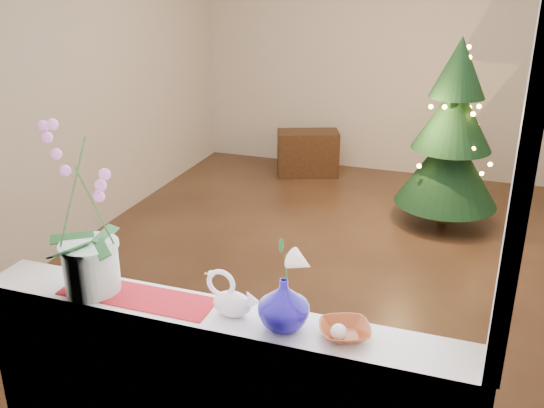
% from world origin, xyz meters
% --- Properties ---
extents(ground, '(5.00, 5.00, 0.00)m').
position_xyz_m(ground, '(0.00, 0.00, 0.00)').
color(ground, '#321E14').
rests_on(ground, ground).
extents(wall_back, '(4.50, 0.10, 2.70)m').
position_xyz_m(wall_back, '(0.00, 2.50, 1.35)').
color(wall_back, beige).
rests_on(wall_back, ground).
extents(wall_front, '(4.50, 0.10, 2.70)m').
position_xyz_m(wall_front, '(0.00, -2.50, 1.35)').
color(wall_front, beige).
rests_on(wall_front, ground).
extents(wall_left, '(0.10, 5.00, 2.70)m').
position_xyz_m(wall_left, '(-2.25, 0.00, 1.35)').
color(wall_left, beige).
rests_on(wall_left, ground).
extents(windowsill, '(2.20, 0.26, 0.04)m').
position_xyz_m(windowsill, '(0.00, -2.37, 0.90)').
color(windowsill, white).
rests_on(windowsill, window_apron).
extents(window_frame, '(2.22, 0.06, 1.60)m').
position_xyz_m(window_frame, '(0.00, -2.47, 1.70)').
color(window_frame, white).
rests_on(window_frame, windowsill).
extents(runner, '(0.70, 0.20, 0.01)m').
position_xyz_m(runner, '(-0.38, -2.37, 0.92)').
color(runner, maroon).
rests_on(runner, windowsill).
extents(orchid_pot, '(0.28, 0.28, 0.76)m').
position_xyz_m(orchid_pot, '(-0.59, -2.38, 1.30)').
color(orchid_pot, silver).
rests_on(orchid_pot, windowsill).
extents(swan, '(0.23, 0.13, 0.19)m').
position_xyz_m(swan, '(0.07, -2.37, 1.02)').
color(swan, white).
rests_on(swan, windowsill).
extents(blue_vase, '(0.24, 0.24, 0.25)m').
position_xyz_m(blue_vase, '(0.30, -2.38, 1.04)').
color(blue_vase, '#100772').
rests_on(blue_vase, windowsill).
extents(lily, '(0.14, 0.08, 0.19)m').
position_xyz_m(lily, '(0.30, -2.38, 1.26)').
color(lily, white).
rests_on(lily, blue_vase).
extents(paperweight, '(0.07, 0.07, 0.07)m').
position_xyz_m(paperweight, '(0.52, -2.39, 0.95)').
color(paperweight, white).
rests_on(paperweight, windowsill).
extents(amber_dish, '(0.22, 0.22, 0.04)m').
position_xyz_m(amber_dish, '(0.54, -2.37, 0.94)').
color(amber_dish, brown).
rests_on(amber_dish, windowsill).
extents(xmas_tree, '(1.15, 1.15, 1.70)m').
position_xyz_m(xmas_tree, '(0.72, 1.14, 0.85)').
color(xmas_tree, '#133216').
rests_on(xmas_tree, ground).
extents(side_table, '(0.76, 0.57, 0.51)m').
position_xyz_m(side_table, '(-0.87, 2.04, 0.26)').
color(side_table, black).
rests_on(side_table, ground).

